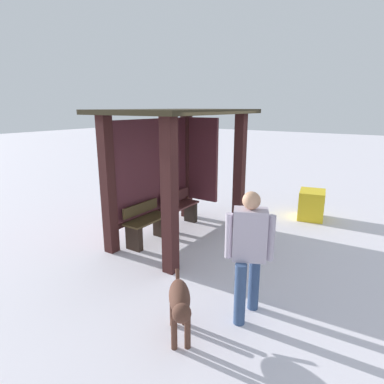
# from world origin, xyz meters

# --- Properties ---
(ground_plane) EXTENTS (60.00, 60.00, 0.00)m
(ground_plane) POSITION_xyz_m (0.00, 0.00, 0.00)
(ground_plane) COLOR silver
(bus_shelter) EXTENTS (2.99, 1.95, 2.53)m
(bus_shelter) POSITION_xyz_m (0.10, 0.20, 1.74)
(bus_shelter) COLOR #3B1C1A
(bus_shelter) RESTS_ON ground
(bench_left_inside) EXTENTS (0.98, 0.39, 0.77)m
(bench_left_inside) POSITION_xyz_m (-0.54, 0.40, 0.35)
(bench_left_inside) COLOR #49391F
(bench_left_inside) RESTS_ON ground
(bench_center_inside) EXTENTS (0.98, 0.34, 0.78)m
(bench_center_inside) POSITION_xyz_m (0.54, 0.40, 0.36)
(bench_center_inside) COLOR #542A2A
(bench_center_inside) RESTS_ON ground
(person_walking) EXTENTS (0.57, 0.57, 1.63)m
(person_walking) POSITION_xyz_m (-1.58, -2.18, 0.95)
(person_walking) COLOR #B9ACBE
(person_walking) RESTS_ON ground
(dog) EXTENTS (0.75, 0.65, 0.66)m
(dog) POSITION_xyz_m (-2.40, -1.73, 0.48)
(dog) COLOR #503125
(dog) RESTS_ON ground
(grit_bin) EXTENTS (0.80, 0.69, 0.67)m
(grit_bin) POSITION_xyz_m (2.71, -1.86, 0.34)
(grit_bin) COLOR yellow
(grit_bin) RESTS_ON ground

